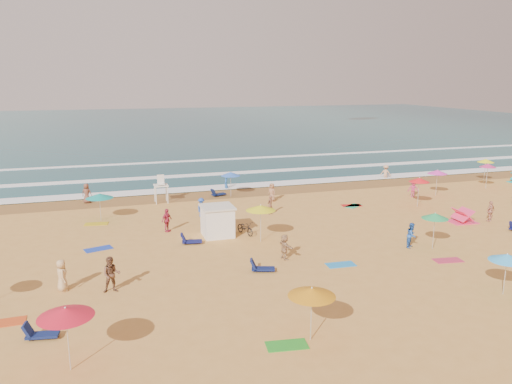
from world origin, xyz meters
name	(u,v)px	position (x,y,z in m)	size (l,w,h in m)	color
ground	(310,227)	(0.00, 0.00, 0.00)	(220.00, 220.00, 0.00)	gold
ocean	(164,126)	(0.00, 84.00, 0.00)	(220.00, 140.00, 0.18)	#0C4756
wet_sand	(258,191)	(0.00, 12.50, 0.01)	(220.00, 220.00, 0.00)	olive
surf_foam	(235,174)	(0.00, 21.32, 0.10)	(200.00, 18.70, 0.05)	white
cabana	(218,222)	(-6.92, 0.07, 1.00)	(2.00, 2.00, 2.00)	white
cabana_roof	(217,207)	(-6.92, 0.07, 2.06)	(2.20, 2.20, 0.12)	silver
bicycle	(245,228)	(-5.02, -0.23, 0.47)	(0.63, 1.79, 0.94)	black
lifeguard_stand	(161,191)	(-9.49, 10.77, 1.05)	(1.20, 1.20, 2.10)	white
beach_umbrellas	(352,200)	(2.58, -1.33, 2.17)	(67.78, 28.06, 0.81)	#38B2FF
loungers	(390,233)	(4.50, -3.43, 0.17)	(38.50, 24.03, 0.34)	#101D52
towels	(334,239)	(0.41, -3.17, 0.01)	(44.71, 21.67, 0.03)	#D5481A
popup_tents	(496,193)	(19.52, 3.06, 0.60)	(17.99, 12.26, 1.20)	#FB376E
beachgoers	(267,210)	(-2.48, 2.65, 0.79)	(40.32, 22.69, 2.13)	brown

